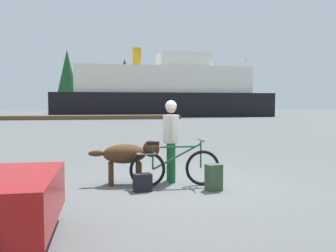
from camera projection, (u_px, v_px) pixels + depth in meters
The scene contains 12 objects.
ground_plane at pixel (181, 184), 7.06m from camera, with size 160.00×160.00×0.00m, color #595B5B.
bicycle at pixel (175, 167), 6.85m from camera, with size 1.76×0.44×0.90m.
person_cyclist at pixel (171, 133), 7.24m from camera, with size 0.32×0.53×1.65m.
dog at pixel (129, 154), 7.05m from camera, with size 1.40×0.45×0.86m.
backpack at pixel (214, 177), 6.56m from camera, with size 0.28×0.20×0.48m, color #334C33.
handbag_pannier at pixel (143, 183), 6.48m from camera, with size 0.32×0.18×0.32m, color black.
dock_pier at pixel (89, 117), 36.97m from camera, with size 18.87×2.72×0.40m, color brown.
ferry_boat at pixel (163, 93), 45.26m from camera, with size 26.54×8.13×8.49m.
sailboat_moored at pixel (245, 113), 44.62m from camera, with size 6.08×1.70×7.36m.
pine_tree_far_left at pixel (67, 75), 62.62m from camera, with size 4.01×4.01×11.02m.
pine_tree_center at pixel (125, 79), 61.65m from camera, with size 4.35×4.35×9.27m.
pine_tree_far_right at pixel (204, 81), 65.35m from camera, with size 3.58×3.58×9.18m.
Camera 1 is at (-1.48, -6.82, 1.58)m, focal length 38.36 mm.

